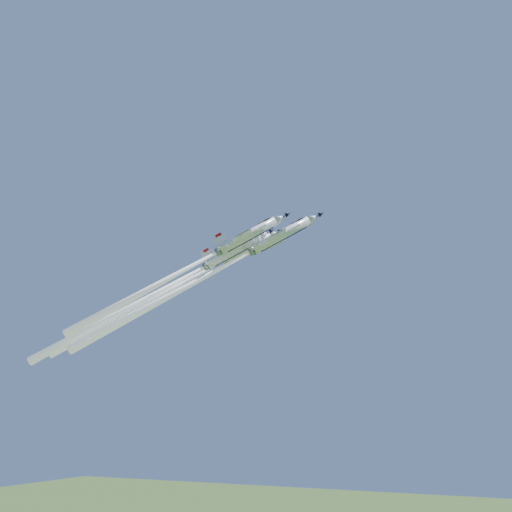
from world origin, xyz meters
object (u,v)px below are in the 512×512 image
at_px(jet_left, 173,288).
at_px(jet_right, 185,269).
at_px(jet_slot, 160,291).
at_px(jet_lead, 205,277).

xyz_separation_m(jet_left, jet_right, (8.57, -8.92, 1.26)).
bearing_deg(jet_slot, jet_right, 43.42).
bearing_deg(jet_right, jet_lead, 144.03).
height_order(jet_lead, jet_slot, jet_lead).
bearing_deg(jet_left, jet_lead, 49.40).
distance_m(jet_right, jet_slot, 9.78).
distance_m(jet_lead, jet_right, 5.89).
xyz_separation_m(jet_left, jet_slot, (0.04, -5.15, -1.66)).
distance_m(jet_left, jet_slot, 5.41).
relative_size(jet_left, jet_slot, 0.98).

